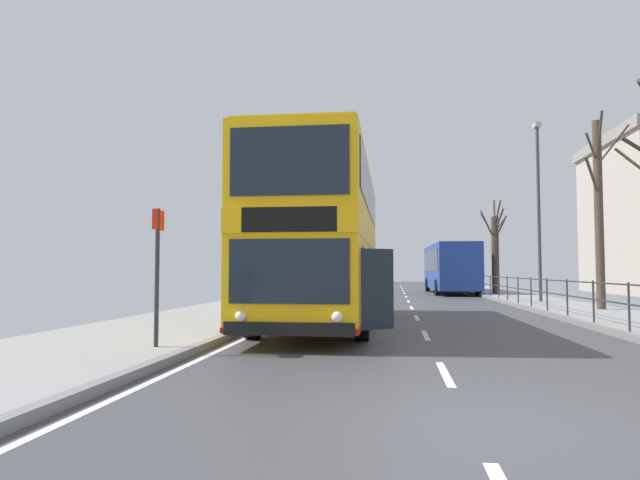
# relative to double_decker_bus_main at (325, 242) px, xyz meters

# --- Properties ---
(ground) EXTENTS (15.80, 140.00, 0.20)m
(ground) POSITION_rel_double_decker_bus_main_xyz_m (1.88, -9.69, -2.26)
(ground) COLOR #424247
(double_decker_bus_main) EXTENTS (3.24, 11.37, 4.38)m
(double_decker_bus_main) POSITION_rel_double_decker_bus_main_xyz_m (0.00, 0.00, 0.00)
(double_decker_bus_main) COLOR #F4B20F
(double_decker_bus_main) RESTS_ON ground
(background_bus_far_lane) EXTENTS (2.83, 10.71, 3.15)m
(background_bus_far_lane) POSITION_rel_double_decker_bus_main_xyz_m (5.59, 22.12, -0.57)
(background_bus_far_lane) COLOR navy
(background_bus_far_lane) RESTS_ON ground
(pedestrian_railing_far_kerb) EXTENTS (0.05, 33.25, 1.09)m
(pedestrian_railing_far_kerb) POSITION_rel_double_decker_bus_main_xyz_m (7.05, 5.54, -1.42)
(pedestrian_railing_far_kerb) COLOR #2D3338
(pedestrian_railing_far_kerb) RESTS_ON ground
(bus_stop_sign_near) EXTENTS (0.08, 0.44, 2.45)m
(bus_stop_sign_near) POSITION_rel_double_decker_bus_main_xyz_m (-2.31, -5.91, -0.63)
(bus_stop_sign_near) COLOR #2D2D33
(bus_stop_sign_near) RESTS_ON ground
(street_lamp_far_side) EXTENTS (0.28, 0.60, 7.94)m
(street_lamp_far_side) POSITION_rel_double_decker_bus_main_xyz_m (8.30, 10.25, 2.43)
(street_lamp_far_side) COLOR #38383D
(street_lamp_far_side) RESTS_ON ground
(bare_tree_far_00) EXTENTS (1.68, 2.05, 5.60)m
(bare_tree_far_00) POSITION_rel_double_decker_bus_main_xyz_m (7.82, 18.27, 0.35)
(bare_tree_far_00) COLOR #423328
(bare_tree_far_00) RESTS_ON ground
(bare_tree_far_02) EXTENTS (1.24, 1.79, 6.81)m
(bare_tree_far_02) POSITION_rel_double_decker_bus_main_xyz_m (9.08, 5.27, 1.34)
(bare_tree_far_02) COLOR #4C3D2D
(bare_tree_far_02) RESTS_ON ground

